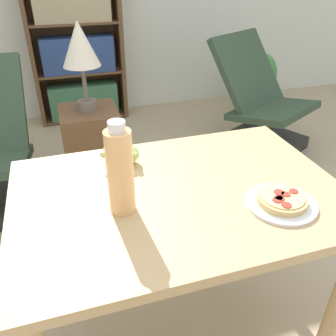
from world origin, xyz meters
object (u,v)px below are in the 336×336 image
side_table (93,155)px  table_lamp (80,48)px  grape_bunch (122,155)px  potted_plant_floor (258,81)px  pizza_on_plate (282,201)px  bookshelf (77,52)px  lounge_chair_far (260,114)px  drink_bottle (120,171)px

side_table → table_lamp: bearing=0.0°
grape_bunch → potted_plant_floor: 2.68m
pizza_on_plate → bookshelf: (-0.40, 2.68, -0.11)m
lounge_chair_far → bookshelf: (-1.33, 1.07, 0.35)m
pizza_on_plate → side_table: bearing=109.9°
lounge_chair_far → pizza_on_plate: bearing=-147.2°
lounge_chair_far → bookshelf: 1.74m
lounge_chair_far → side_table: lounge_chair_far is taller
pizza_on_plate → potted_plant_floor: (1.33, 2.36, -0.45)m
grape_bunch → side_table: (-0.04, 0.89, -0.47)m
pizza_on_plate → drink_bottle: 0.51m
lounge_chair_far → side_table: size_ratio=1.54×
lounge_chair_far → table_lamp: bearing=165.6°
lounge_chair_far → table_lamp: table_lamp is taller
lounge_chair_far → bookshelf: size_ratio=0.70×
table_lamp → lounge_chair_far: bearing=12.9°
pizza_on_plate → lounge_chair_far: size_ratio=0.23×
grape_bunch → bookshelf: bookshelf is taller
grape_bunch → drink_bottle: 0.29m
grape_bunch → potted_plant_floor: size_ratio=0.25×
pizza_on_plate → table_lamp: (-0.47, 1.29, 0.22)m
lounge_chair_far → table_lamp: 1.58m
pizza_on_plate → grape_bunch: bearing=136.9°
potted_plant_floor → side_table: bearing=-149.2°
drink_bottle → pizza_on_plate: bearing=-14.9°
table_lamp → side_table: bearing=0.0°
side_table → lounge_chair_far: bearing=12.9°
side_table → table_lamp: size_ratio=1.23×
lounge_chair_far → drink_bottle: bearing=-160.7°
grape_bunch → bookshelf: size_ratio=0.11×
pizza_on_plate → grape_bunch: grape_bunch is taller
potted_plant_floor → table_lamp: bearing=-149.2°
drink_bottle → potted_plant_floor: size_ratio=0.50×
drink_bottle → side_table: size_ratio=0.48×
potted_plant_floor → pizza_on_plate: bearing=-119.4°
side_table → potted_plant_floor: 2.09m
bookshelf → side_table: size_ratio=2.19×
bookshelf → drink_bottle: bearing=-91.7°
pizza_on_plate → table_lamp: bearing=109.9°
bookshelf → table_lamp: bearing=-92.8°
drink_bottle → lounge_chair_far: size_ratio=0.31×
pizza_on_plate → drink_bottle: bearing=165.1°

